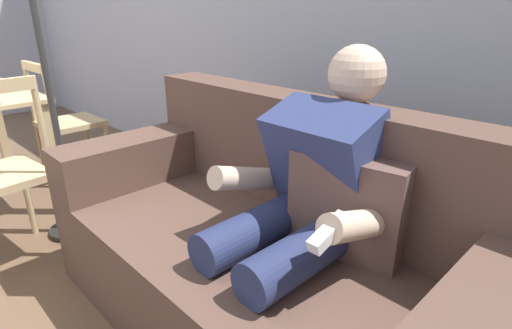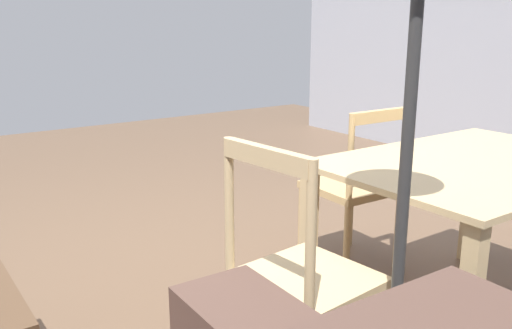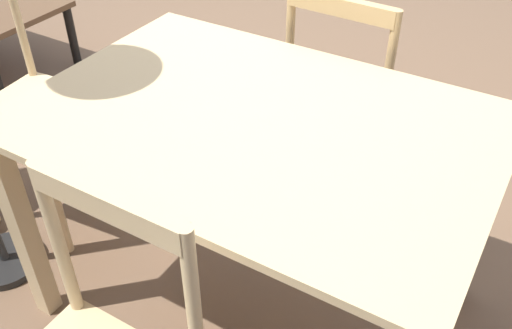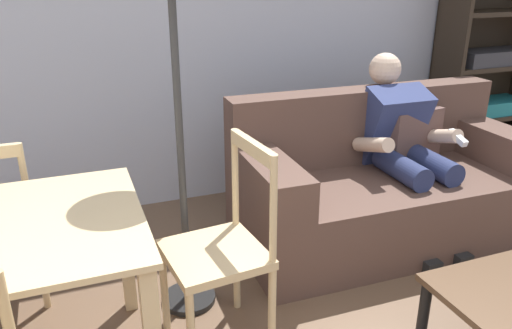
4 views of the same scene
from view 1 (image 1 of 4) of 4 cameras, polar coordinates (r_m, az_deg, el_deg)
wall_back at (r=3.10m, az=-3.84°, el=21.02°), size 7.11×0.12×2.51m
couch at (r=1.65m, az=1.74°, el=-12.56°), size 1.90×0.90×0.93m
person_lounging at (r=1.45m, az=6.77°, el=-5.85°), size 0.60×0.96×1.15m
dining_chair_near_wall at (r=3.47m, az=-25.35°, el=5.44°), size 0.42×0.42×0.91m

